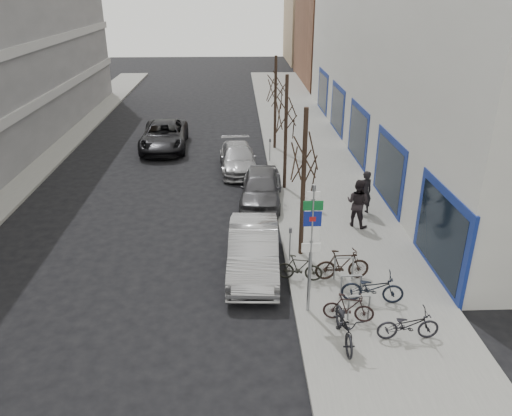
{
  "coord_description": "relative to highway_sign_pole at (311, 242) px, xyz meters",
  "views": [
    {
      "loc": [
        0.36,
        -12.37,
        9.07
      ],
      "look_at": [
        0.97,
        3.45,
        2.0
      ],
      "focal_mm": 35.0,
      "sensor_mm": 36.0,
      "label": 1
    }
  ],
  "objects": [
    {
      "name": "tree_mid",
      "position": [
        0.2,
        10.01,
        1.65
      ],
      "size": [
        1.8,
        1.8,
        5.5
      ],
      "color": "black",
      "rests_on": "ground"
    },
    {
      "name": "bike_near_left",
      "position": [
        0.79,
        -1.44,
        -1.71
      ],
      "size": [
        0.63,
        1.96,
        1.19
      ],
      "primitive_type": "imported",
      "rotation": [
        0.0,
        0.0,
        0.02
      ],
      "color": "black",
      "rests_on": "sidewalk_east"
    },
    {
      "name": "tan_building_far",
      "position": [
        11.1,
        55.01,
        2.04
      ],
      "size": [
        13.0,
        12.0,
        9.0
      ],
      "primitive_type": "cube",
      "color": "#937A5B",
      "rests_on": "ground"
    },
    {
      "name": "ground",
      "position": [
        -2.4,
        0.01,
        -2.46
      ],
      "size": [
        120.0,
        120.0,
        0.0
      ],
      "primitive_type": "plane",
      "color": "black",
      "rests_on": "ground"
    },
    {
      "name": "parked_car_back",
      "position": [
        -2.02,
        12.98,
        -1.79
      ],
      "size": [
        2.2,
        4.75,
        1.35
      ],
      "primitive_type": "imported",
      "rotation": [
        0.0,
        0.0,
        0.07
      ],
      "color": "#96969B",
      "rests_on": "ground"
    },
    {
      "name": "parked_car_front",
      "position": [
        -1.55,
        2.61,
        -1.67
      ],
      "size": [
        1.88,
        4.88,
        1.59
      ],
      "primitive_type": "imported",
      "rotation": [
        0.0,
        0.0,
        -0.04
      ],
      "color": "#9E9FA3",
      "rests_on": "ground"
    },
    {
      "name": "lane_car",
      "position": [
        -6.46,
        17.1,
        -1.66
      ],
      "size": [
        2.85,
        5.81,
        1.59
      ],
      "primitive_type": "imported",
      "rotation": [
        0.0,
        0.0,
        0.04
      ],
      "color": "black",
      "rests_on": "ground"
    },
    {
      "name": "bike_near_right",
      "position": [
        1.09,
        -0.54,
        -1.86
      ],
      "size": [
        1.55,
        0.76,
        0.9
      ],
      "primitive_type": "imported",
      "rotation": [
        0.0,
        0.0,
        1.35
      ],
      "color": "black",
      "rests_on": "sidewalk_east"
    },
    {
      "name": "bike_mid_curb",
      "position": [
        2.02,
        0.38,
        -1.73
      ],
      "size": [
        1.95,
        0.83,
        1.16
      ],
      "primitive_type": "imported",
      "rotation": [
        0.0,
        0.0,
        1.43
      ],
      "color": "black",
      "rests_on": "sidewalk_east"
    },
    {
      "name": "brick_building_far",
      "position": [
        10.6,
        40.01,
        1.54
      ],
      "size": [
        12.0,
        14.0,
        8.0
      ],
      "primitive_type": "cube",
      "color": "brown",
      "rests_on": "ground"
    },
    {
      "name": "highway_sign_pole",
      "position": [
        0.0,
        0.0,
        0.0
      ],
      "size": [
        0.55,
        0.1,
        4.2
      ],
      "color": "gray",
      "rests_on": "ground"
    },
    {
      "name": "bike_far_inner",
      "position": [
        1.35,
        1.72,
        -1.75
      ],
      "size": [
        1.85,
        0.63,
        1.11
      ],
      "primitive_type": "imported",
      "rotation": [
        0.0,
        0.0,
        1.62
      ],
      "color": "black",
      "rests_on": "sidewalk_east"
    },
    {
      "name": "meter_front",
      "position": [
        -0.25,
        3.01,
        -1.54
      ],
      "size": [
        0.1,
        0.08,
        1.27
      ],
      "color": "gray",
      "rests_on": "sidewalk_east"
    },
    {
      "name": "parked_car_mid",
      "position": [
        -1.0,
        8.48,
        -1.7
      ],
      "size": [
        2.19,
        4.61,
        1.52
      ],
      "primitive_type": "imported",
      "rotation": [
        0.0,
        0.0,
        -0.09
      ],
      "color": "#444448",
      "rests_on": "ground"
    },
    {
      "name": "pedestrian_far",
      "position": [
        2.74,
        5.73,
        -1.31
      ],
      "size": [
        0.89,
        0.85,
        2.0
      ],
      "primitive_type": "imported",
      "rotation": [
        0.0,
        0.0,
        2.46
      ],
      "color": "black",
      "rests_on": "sidewalk_east"
    },
    {
      "name": "pedestrian_near",
      "position": [
        3.3,
        6.92,
        -1.36
      ],
      "size": [
        0.81,
        0.67,
        1.91
      ],
      "primitive_type": "imported",
      "rotation": [
        0.0,
        0.0,
        3.5
      ],
      "color": "black",
      "rests_on": "sidewalk_east"
    },
    {
      "name": "bike_rack",
      "position": [
        1.4,
        0.61,
        -1.8
      ],
      "size": [
        0.66,
        2.26,
        0.83
      ],
      "color": "gray",
      "rests_on": "sidewalk_east"
    },
    {
      "name": "tree_far",
      "position": [
        0.2,
        16.51,
        1.65
      ],
      "size": [
        1.8,
        1.8,
        5.5
      ],
      "color": "black",
      "rests_on": "ground"
    },
    {
      "name": "bike_far_curb",
      "position": [
        2.55,
        -1.4,
        -1.78
      ],
      "size": [
        1.74,
        0.55,
        1.06
      ],
      "primitive_type": "imported",
      "rotation": [
        0.0,
        0.0,
        1.58
      ],
      "color": "black",
      "rests_on": "sidewalk_east"
    },
    {
      "name": "meter_back",
      "position": [
        -0.25,
        14.01,
        -1.54
      ],
      "size": [
        0.1,
        0.08,
        1.27
      ],
      "color": "gray",
      "rests_on": "sidewalk_east"
    },
    {
      "name": "tree_near",
      "position": [
        0.2,
        3.51,
        1.65
      ],
      "size": [
        1.8,
        1.8,
        5.5
      ],
      "color": "black",
      "rests_on": "ground"
    },
    {
      "name": "bike_mid_inner",
      "position": [
        -0.06,
        1.71,
        -1.84
      ],
      "size": [
        1.6,
        0.74,
        0.93
      ],
      "primitive_type": "imported",
      "rotation": [
        0.0,
        0.0,
        1.38
      ],
      "color": "black",
      "rests_on": "sidewalk_east"
    },
    {
      "name": "sidewalk_east",
      "position": [
        2.1,
        10.01,
        -2.38
      ],
      "size": [
        5.0,
        70.0,
        0.15
      ],
      "primitive_type": "cube",
      "color": "slate",
      "rests_on": "ground"
    },
    {
      "name": "meter_mid",
      "position": [
        -0.25,
        8.51,
        -1.54
      ],
      "size": [
        0.1,
        0.08,
        1.27
      ],
      "color": "gray",
      "rests_on": "sidewalk_east"
    }
  ]
}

